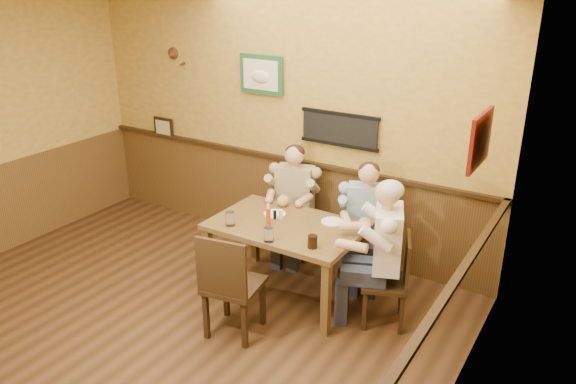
# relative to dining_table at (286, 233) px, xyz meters

# --- Properties ---
(room) EXTENTS (5.02, 5.03, 2.81)m
(room) POSITION_rel_dining_table_xyz_m (-0.57, -1.33, 1.03)
(room) COLOR #34200F
(room) RESTS_ON ground
(dining_table) EXTENTS (1.40, 0.90, 0.75)m
(dining_table) POSITION_rel_dining_table_xyz_m (0.00, 0.00, 0.00)
(dining_table) COLOR brown
(dining_table) RESTS_ON ground
(chair_back_left) EXTENTS (0.45, 0.45, 0.80)m
(chair_back_left) POSITION_rel_dining_table_xyz_m (-0.34, 0.73, -0.26)
(chair_back_left) COLOR #31210F
(chair_back_left) RESTS_ON ground
(chair_back_right) EXTENTS (0.47, 0.47, 0.80)m
(chair_back_right) POSITION_rel_dining_table_xyz_m (0.53, 0.66, -0.26)
(chair_back_right) COLOR #31210F
(chair_back_right) RESTS_ON ground
(chair_right_end) EXTENTS (0.51, 0.51, 0.86)m
(chair_right_end) POSITION_rel_dining_table_xyz_m (0.99, 0.05, -0.23)
(chair_right_end) COLOR #31210F
(chair_right_end) RESTS_ON ground
(chair_near_side) EXTENTS (0.52, 0.52, 0.98)m
(chair_near_side) POSITION_rel_dining_table_xyz_m (-0.06, -0.76, -0.17)
(chair_near_side) COLOR #31210F
(chair_near_side) RESTS_ON ground
(diner_tan_shirt) EXTENTS (0.64, 0.64, 1.15)m
(diner_tan_shirt) POSITION_rel_dining_table_xyz_m (-0.34, 0.73, -0.08)
(diner_tan_shirt) COLOR tan
(diner_tan_shirt) RESTS_ON ground
(diner_blue_polo) EXTENTS (0.68, 0.68, 1.14)m
(diner_blue_polo) POSITION_rel_dining_table_xyz_m (0.53, 0.66, -0.09)
(diner_blue_polo) COLOR #85A6C8
(diner_blue_polo) RESTS_ON ground
(diner_white_elder) EXTENTS (0.73, 0.73, 1.22)m
(diner_white_elder) POSITION_rel_dining_table_xyz_m (0.99, 0.05, -0.05)
(diner_white_elder) COLOR white
(diner_white_elder) RESTS_ON ground
(water_glass_left) EXTENTS (0.11, 0.11, 0.13)m
(water_glass_left) POSITION_rel_dining_table_xyz_m (-0.43, -0.30, 0.16)
(water_glass_left) COLOR white
(water_glass_left) RESTS_ON dining_table
(water_glass_mid) EXTENTS (0.10, 0.10, 0.13)m
(water_glass_mid) POSITION_rel_dining_table_xyz_m (0.06, -0.39, 0.16)
(water_glass_mid) COLOR white
(water_glass_mid) RESTS_ON dining_table
(cola_tumbler) EXTENTS (0.09, 0.09, 0.11)m
(cola_tumbler) POSITION_rel_dining_table_xyz_m (0.44, -0.29, 0.15)
(cola_tumbler) COLOR black
(cola_tumbler) RESTS_ON dining_table
(hot_sauce_bottle) EXTENTS (0.05, 0.05, 0.19)m
(hot_sauce_bottle) POSITION_rel_dining_table_xyz_m (-0.13, -0.10, 0.19)
(hot_sauce_bottle) COLOR #B93813
(hot_sauce_bottle) RESTS_ON dining_table
(salt_shaker) EXTENTS (0.05, 0.05, 0.09)m
(salt_shaker) POSITION_rel_dining_table_xyz_m (-0.11, 0.08, 0.14)
(salt_shaker) COLOR white
(salt_shaker) RESTS_ON dining_table
(pepper_shaker) EXTENTS (0.04, 0.04, 0.08)m
(pepper_shaker) POSITION_rel_dining_table_xyz_m (-0.16, 0.05, 0.13)
(pepper_shaker) COLOR black
(pepper_shaker) RESTS_ON dining_table
(plate_far_left) EXTENTS (0.29, 0.29, 0.01)m
(plate_far_left) POSITION_rel_dining_table_xyz_m (-0.21, 0.13, 0.10)
(plate_far_left) COLOR white
(plate_far_left) RESTS_ON dining_table
(plate_far_right) EXTENTS (0.25, 0.25, 0.01)m
(plate_far_right) POSITION_rel_dining_table_xyz_m (0.35, 0.26, 0.10)
(plate_far_right) COLOR white
(plate_far_right) RESTS_ON dining_table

